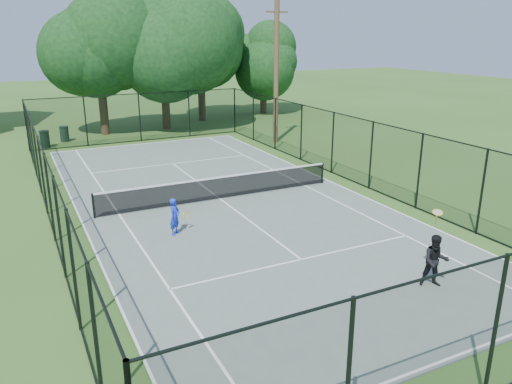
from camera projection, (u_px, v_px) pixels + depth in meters
name	position (u px, v px, depth m)	size (l,w,h in m)	color
ground	(220.00, 200.00, 20.52)	(120.00, 120.00, 0.00)	#35571E
tennis_court	(220.00, 200.00, 20.51)	(11.00, 24.00, 0.06)	#59695F
tennis_net	(220.00, 187.00, 20.34)	(10.08, 0.08, 0.95)	black
fence	(219.00, 165.00, 20.06)	(13.10, 26.10, 3.00)	black
tree_near_left	(98.00, 52.00, 32.08)	(6.70, 6.70, 8.74)	#332114
tree_near_mid	(162.00, 47.00, 33.95)	(6.97, 6.97, 9.11)	#332114
tree_near_right	(200.00, 48.00, 37.29)	(6.24, 6.24, 8.62)	#332114
tree_far_right	(264.00, 63.00, 41.34)	(5.00, 5.00, 6.62)	#332114
trash_bin_left	(45.00, 139.00, 29.63)	(0.58, 0.58, 1.03)	black
trash_bin_right	(64.00, 134.00, 31.32)	(0.58, 0.58, 0.97)	black
utility_pole	(276.00, 72.00, 30.05)	(1.40, 0.30, 8.47)	#4C3823
player_blue	(175.00, 216.00, 16.75)	(0.86, 0.54, 1.27)	#192ED4
player_black	(435.00, 261.00, 13.30)	(0.89, 0.91, 2.02)	black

